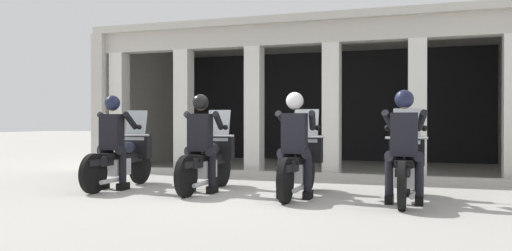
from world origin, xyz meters
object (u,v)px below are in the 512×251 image
at_px(motorcycle_center_left, 208,160).
at_px(motorcycle_center_right, 300,163).
at_px(police_officer_far_left, 113,134).
at_px(police_officer_far_right, 404,137).
at_px(motorcycle_far_right, 405,166).
at_px(motorcycle_far_left, 122,159).
at_px(police_officer_center_right, 295,135).
at_px(police_officer_center_left, 201,134).

xyz_separation_m(motorcycle_center_left, motorcycle_center_right, (1.58, -0.08, 0.00)).
xyz_separation_m(police_officer_far_left, police_officer_far_right, (4.73, -0.05, 0.00)).
bearing_deg(motorcycle_far_right, motorcycle_center_right, -172.85).
bearing_deg(police_officer_far_right, motorcycle_center_left, -178.12).
bearing_deg(police_officer_far_left, motorcycle_far_left, 98.30).
relative_size(police_officer_far_left, motorcycle_far_right, 0.78).
height_order(police_officer_center_right, police_officer_far_right, same).
relative_size(motorcycle_far_right, police_officer_far_right, 1.29).
distance_m(police_officer_center_left, motorcycle_center_right, 1.65).
relative_size(police_officer_center_right, motorcycle_far_right, 0.78).
distance_m(police_officer_center_right, police_officer_far_right, 1.58).
relative_size(police_officer_center_right, police_officer_far_right, 1.00).
distance_m(police_officer_center_right, motorcycle_far_right, 1.65).
relative_size(motorcycle_far_left, motorcycle_far_right, 1.00).
xyz_separation_m(police_officer_far_left, police_officer_center_left, (1.58, 0.11, 0.00)).
distance_m(police_officer_far_left, police_officer_center_right, 3.15).
bearing_deg(motorcycle_far_right, police_officer_far_left, -167.34).
bearing_deg(motorcycle_far_right, motorcycle_far_left, -170.77).
height_order(motorcycle_center_right, motorcycle_far_right, same).
relative_size(police_officer_far_left, motorcycle_center_right, 0.78).
bearing_deg(police_officer_center_right, police_officer_far_left, -172.44).
relative_size(motorcycle_center_left, motorcycle_far_right, 1.00).
xyz_separation_m(motorcycle_far_left, motorcycle_center_right, (3.15, 0.03, 0.00)).
distance_m(motorcycle_center_right, motorcycle_far_right, 1.58).
bearing_deg(motorcycle_far_left, motorcycle_center_right, 9.03).
bearing_deg(police_officer_far_left, motorcycle_far_right, 11.42).
height_order(police_officer_far_left, police_officer_center_right, same).
xyz_separation_m(motorcycle_center_left, police_officer_center_right, (1.58, -0.37, 0.44)).
bearing_deg(police_officer_center_left, motorcycle_center_left, 96.39).
distance_m(motorcycle_center_left, motorcycle_center_right, 1.58).
xyz_separation_m(motorcycle_center_right, police_officer_far_right, (1.58, -0.36, 0.44)).
relative_size(motorcycle_center_right, police_officer_center_right, 1.29).
bearing_deg(motorcycle_far_right, police_officer_center_left, -167.87).
relative_size(motorcycle_center_left, motorcycle_center_right, 1.00).
distance_m(police_officer_far_left, motorcycle_far_right, 4.76).
relative_size(motorcycle_far_left, police_officer_far_left, 1.29).
relative_size(motorcycle_center_right, police_officer_far_right, 1.29).
xyz_separation_m(motorcycle_far_left, police_officer_far_left, (-0.00, -0.28, 0.44)).
bearing_deg(motorcycle_far_left, police_officer_center_left, 2.20).
distance_m(motorcycle_center_left, motorcycle_far_right, 3.16).
xyz_separation_m(police_officer_center_right, police_officer_far_right, (1.58, -0.07, 0.00)).
height_order(police_officer_center_left, police_officer_far_right, same).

